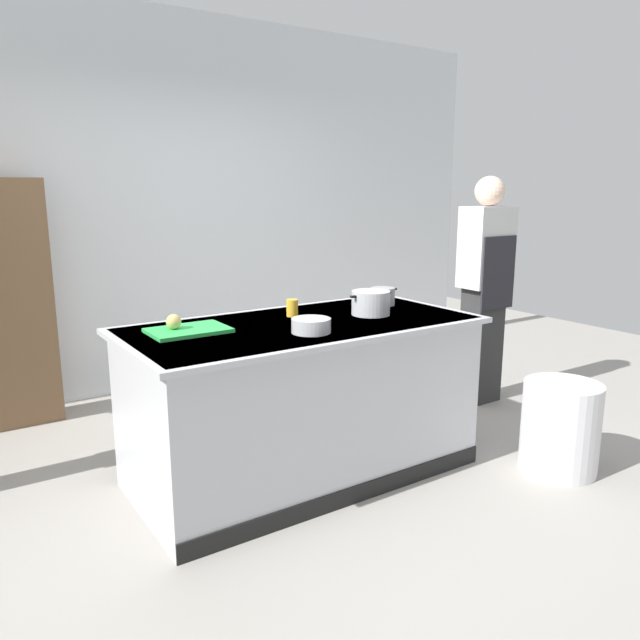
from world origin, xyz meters
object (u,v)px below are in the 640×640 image
(stock_pot, at_px, (371,303))
(mixing_bowl, at_px, (311,325))
(trash_bin, at_px, (560,427))
(sauce_pan, at_px, (383,296))
(person_chef, at_px, (485,285))
(onion, at_px, (174,322))
(juice_cup, at_px, (292,308))

(stock_pot, bearing_deg, mixing_bowl, -160.63)
(trash_bin, bearing_deg, stock_pot, 136.60)
(sauce_pan, bearing_deg, person_chef, 7.02)
(stock_pot, xyz_separation_m, sauce_pan, (0.25, 0.20, -0.01))
(sauce_pan, bearing_deg, onion, 179.93)
(onion, relative_size, sauce_pan, 0.36)
(mixing_bowl, bearing_deg, onion, 146.74)
(stock_pot, height_order, person_chef, person_chef)
(stock_pot, bearing_deg, onion, 170.15)
(onion, bearing_deg, stock_pot, -9.85)
(stock_pot, xyz_separation_m, trash_bin, (0.81, -0.77, -0.70))
(onion, distance_m, sauce_pan, 1.39)
(juice_cup, relative_size, person_chef, 0.06)
(person_chef, bearing_deg, juice_cup, 89.86)
(stock_pot, relative_size, juice_cup, 2.93)
(mixing_bowl, xyz_separation_m, trash_bin, (1.36, -0.58, -0.67))
(sauce_pan, distance_m, juice_cup, 0.66)
(mixing_bowl, bearing_deg, stock_pot, 19.37)
(mixing_bowl, xyz_separation_m, person_chef, (1.91, 0.52, -0.02))
(person_chef, bearing_deg, sauce_pan, 93.07)
(sauce_pan, bearing_deg, juice_cup, 178.38)
(stock_pot, height_order, juice_cup, stock_pot)
(sauce_pan, xyz_separation_m, trash_bin, (0.56, -0.96, -0.69))
(juice_cup, distance_m, person_chef, 1.78)
(onion, xyz_separation_m, mixing_bowl, (0.59, -0.39, -0.02))
(mixing_bowl, relative_size, person_chef, 0.12)
(onion, xyz_separation_m, stock_pot, (1.14, -0.20, 0.01))
(mixing_bowl, xyz_separation_m, juice_cup, (0.13, 0.41, 0.01))
(stock_pot, xyz_separation_m, person_chef, (1.36, 0.33, -0.06))
(mixing_bowl, bearing_deg, sauce_pan, 25.93)
(trash_bin, bearing_deg, sauce_pan, 120.20)
(person_chef, bearing_deg, mixing_bowl, 101.41)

